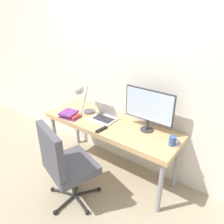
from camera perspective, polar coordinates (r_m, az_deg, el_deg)
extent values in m
plane|color=tan|center=(2.95, -3.98, -17.74)|extent=(12.00, 12.00, 0.00)
cube|color=silver|center=(2.74, 3.83, 10.38)|extent=(8.00, 0.05, 2.60)
cube|color=tan|center=(2.70, -0.57, -3.48)|extent=(1.76, 0.57, 0.06)
cylinder|color=gray|center=(3.26, -14.66, -6.34)|extent=(0.05, 0.05, 0.68)
cylinder|color=gray|center=(2.45, 12.47, -18.80)|extent=(0.05, 0.05, 0.68)
cylinder|color=gray|center=(3.50, -9.11, -3.27)|extent=(0.05, 0.05, 0.68)
cylinder|color=gray|center=(2.77, 16.49, -13.13)|extent=(0.05, 0.05, 0.68)
cube|color=silver|center=(2.75, -2.31, -1.94)|extent=(0.30, 0.24, 0.02)
cube|color=#2D2D33|center=(2.75, -2.32, -1.76)|extent=(0.26, 0.15, 0.00)
cube|color=silver|center=(2.75, -1.52, 0.71)|extent=(0.30, 0.12, 0.22)
cube|color=silver|center=(2.75, -1.54, 0.68)|extent=(0.27, 0.10, 0.19)
cylinder|color=#333338|center=(2.57, 9.10, -4.54)|extent=(0.16, 0.16, 0.01)
cylinder|color=#333338|center=(2.54, 9.20, -3.20)|extent=(0.04, 0.04, 0.13)
cube|color=#333338|center=(2.44, 9.65, 1.69)|extent=(0.58, 0.02, 0.37)
cube|color=silver|center=(2.43, 9.51, 1.59)|extent=(0.56, 0.00, 0.35)
cylinder|color=#4C4C51|center=(2.97, -5.95, 0.16)|extent=(0.16, 0.16, 0.02)
cylinder|color=#99999E|center=(2.84, -7.23, 2.94)|extent=(0.02, 0.18, 0.36)
sphere|color=#B2B2B7|center=(2.72, -8.64, 5.83)|extent=(0.12, 0.12, 0.12)
sphere|color=black|center=(2.61, -6.48, -24.60)|extent=(0.05, 0.05, 0.05)
cylinder|color=black|center=(2.70, -8.20, -22.54)|extent=(0.29, 0.12, 0.03)
sphere|color=black|center=(2.83, -3.48, -19.46)|extent=(0.05, 0.05, 0.05)
cylinder|color=black|center=(2.81, -6.59, -20.05)|extent=(0.19, 0.26, 0.03)
sphere|color=black|center=(3.00, -8.89, -16.48)|extent=(0.05, 0.05, 0.05)
cylinder|color=black|center=(2.89, -9.31, -18.46)|extent=(0.20, 0.25, 0.03)
sphere|color=black|center=(2.91, -15.28, -18.88)|extent=(0.05, 0.05, 0.05)
cylinder|color=black|center=(2.85, -12.59, -19.74)|extent=(0.29, 0.12, 0.03)
sphere|color=black|center=(2.67, -14.64, -24.05)|extent=(0.05, 0.05, 0.05)
cylinder|color=black|center=(2.73, -12.12, -22.30)|extent=(0.03, 0.30, 0.03)
cylinder|color=#2D2D33|center=(2.65, -10.12, -17.50)|extent=(0.04, 0.04, 0.37)
cube|color=#4C4C56|center=(2.50, -10.54, -13.71)|extent=(0.63, 0.60, 0.09)
cube|color=#4C4C56|center=(2.27, -15.67, -9.81)|extent=(0.49, 0.21, 0.48)
cube|color=#753384|center=(2.88, -10.83, -1.12)|extent=(0.27, 0.21, 0.02)
cube|color=#B2382D|center=(2.87, -11.04, -0.70)|extent=(0.26, 0.14, 0.03)
cube|color=#753384|center=(2.87, -11.29, -0.20)|extent=(0.22, 0.23, 0.02)
cube|color=black|center=(2.54, -2.77, -4.57)|extent=(0.06, 0.17, 0.02)
cylinder|color=#385693|center=(2.35, 15.50, -7.26)|extent=(0.07, 0.07, 0.10)
torus|color=#385693|center=(2.34, 16.57, -7.60)|extent=(0.07, 0.01, 0.07)
ellipsoid|color=white|center=(2.87, -10.25, -0.87)|extent=(0.13, 0.09, 0.04)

